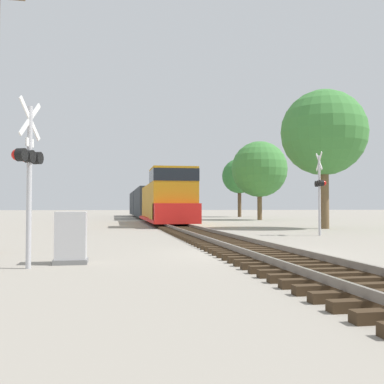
% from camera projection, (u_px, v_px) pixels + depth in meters
% --- Properties ---
extents(ground_plane, '(400.00, 400.00, 0.00)m').
position_uv_depth(ground_plane, '(252.00, 254.00, 13.64)').
color(ground_plane, gray).
extents(rail_track_bed, '(2.60, 160.00, 0.31)m').
position_uv_depth(rail_track_bed, '(252.00, 249.00, 13.64)').
color(rail_track_bed, '#382819').
rests_on(rail_track_bed, ground).
extents(freight_train, '(3.15, 47.52, 4.19)m').
position_uv_depth(freight_train, '(150.00, 203.00, 52.13)').
color(freight_train, '#B77A14').
rests_on(freight_train, ground).
extents(crossing_signal_near, '(0.60, 1.00, 3.94)m').
position_uv_depth(crossing_signal_near, '(28.00, 164.00, 10.44)').
color(crossing_signal_near, '#B7B7BC').
rests_on(crossing_signal_near, ground).
extents(crossing_signal_far, '(0.43, 1.01, 4.17)m').
position_uv_depth(crossing_signal_far, '(320.00, 186.00, 22.40)').
color(crossing_signal_far, '#B7B7BC').
rests_on(crossing_signal_far, ground).
extents(relay_cabinet, '(0.83, 0.70, 1.30)m').
position_uv_depth(relay_cabinet, '(71.00, 238.00, 11.28)').
color(relay_cabinet, slate).
rests_on(relay_cabinet, ground).
extents(tree_far_right, '(5.65, 5.65, 9.17)m').
position_uv_depth(tree_far_right, '(324.00, 133.00, 29.65)').
color(tree_far_right, brown).
rests_on(tree_far_right, ground).
extents(tree_mid_background, '(6.14, 6.14, 8.67)m').
position_uv_depth(tree_mid_background, '(259.00, 169.00, 49.40)').
color(tree_mid_background, brown).
rests_on(tree_mid_background, ground).
extents(tree_deep_background, '(5.00, 5.00, 8.40)m').
position_uv_depth(tree_deep_background, '(239.00, 176.00, 64.60)').
color(tree_deep_background, brown).
rests_on(tree_deep_background, ground).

